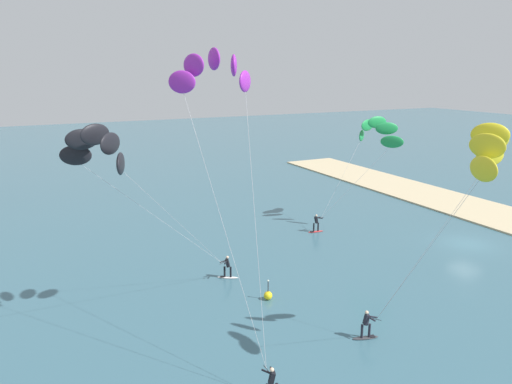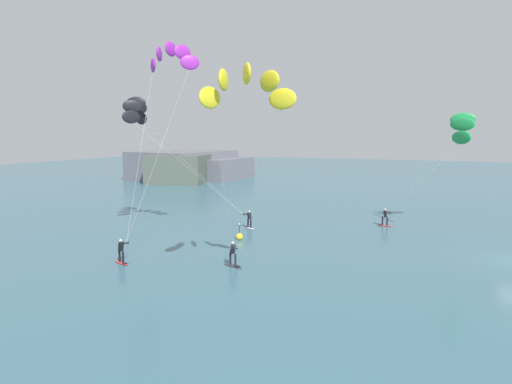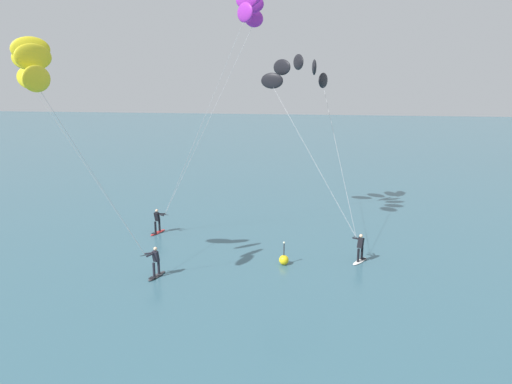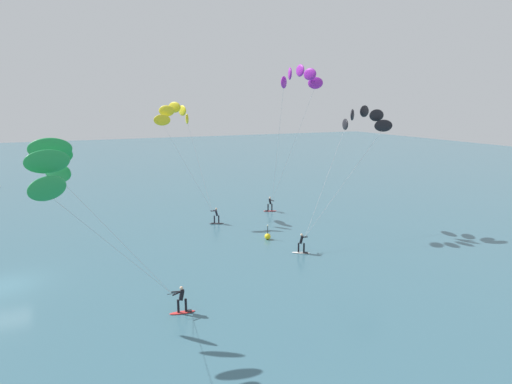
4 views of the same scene
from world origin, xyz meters
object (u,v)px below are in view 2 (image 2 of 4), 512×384
Objects in this scene: kitesurfer_mid_water at (459,132)px; kitesurfer_far_out at (169,65)px; marker_buoy at (239,236)px; kitesurfer_downwind at (141,115)px; kitesurfer_nearshore at (246,96)px.

kitesurfer_mid_water is 0.67× the size of kitesurfer_far_out.
kitesurfer_mid_water is 7.56× the size of marker_buoy.
kitesurfer_far_out is 14.52m from marker_buoy.
kitesurfer_mid_water is at bearing -69.94° from kitesurfer_downwind.
marker_buoy is (-9.75, 16.31, -8.50)m from kitesurfer_mid_water.
kitesurfer_nearshore is 8.85× the size of marker_buoy.
kitesurfer_downwind reaches higher than marker_buoy.
kitesurfer_nearshore is at bearing -128.21° from kitesurfer_far_out.
kitesurfer_mid_water is (20.40, -10.94, -1.78)m from kitesurfer_nearshore.
kitesurfer_downwind is (10.93, 14.99, -0.33)m from kitesurfer_nearshore.
kitesurfer_mid_water is 27.64m from kitesurfer_downwind.
kitesurfer_mid_water reaches higher than marker_buoy.
kitesurfer_far_out is at bearing -121.72° from kitesurfer_downwind.
kitesurfer_nearshore is 23.21m from kitesurfer_mid_water.
kitesurfer_downwind is (-9.47, 25.93, 1.45)m from kitesurfer_mid_water.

